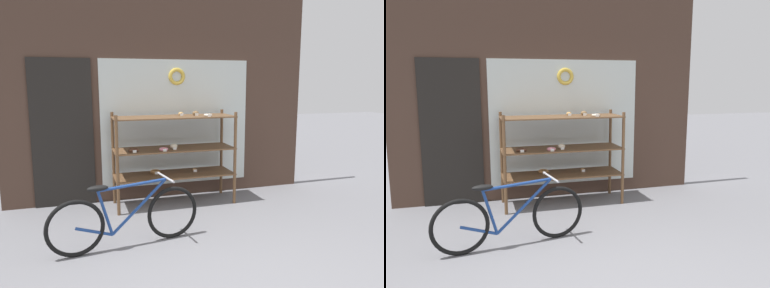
% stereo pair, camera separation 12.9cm
% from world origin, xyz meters
% --- Properties ---
extents(storefront_facade, '(4.66, 0.13, 3.70)m').
position_xyz_m(storefront_facade, '(-0.04, 2.99, 1.79)').
color(storefront_facade, '#473328').
rests_on(storefront_facade, ground_plane).
extents(display_case, '(1.73, 0.57, 1.35)m').
position_xyz_m(display_case, '(0.05, 2.57, 0.82)').
color(display_case, brown).
rests_on(display_case, ground_plane).
extents(bicycle, '(1.67, 0.46, 0.74)m').
position_xyz_m(bicycle, '(-0.82, 1.30, 0.33)').
color(bicycle, black).
rests_on(bicycle, ground_plane).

